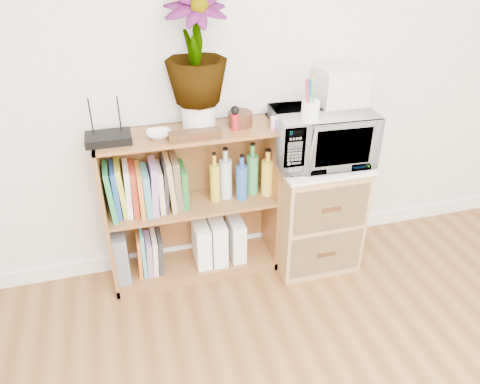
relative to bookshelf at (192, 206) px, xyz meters
name	(u,v)px	position (x,y,z in m)	size (l,w,h in m)	color
skirting_board	(243,241)	(0.35, 0.14, -0.42)	(4.00, 0.02, 0.10)	white
bookshelf	(192,206)	(0.00, 0.00, 0.00)	(1.00, 0.30, 0.95)	brown
wicker_unit	(313,212)	(0.75, -0.08, -0.12)	(0.50, 0.45, 0.70)	#9E7542
microwave	(322,136)	(0.75, -0.08, 0.40)	(0.55, 0.37, 0.30)	white
pen_cup	(310,110)	(0.62, -0.18, 0.60)	(0.10, 0.10, 0.10)	white
small_appliance	(341,86)	(0.89, 0.01, 0.65)	(0.26, 0.22, 0.21)	silver
router	(108,138)	(-0.41, -0.02, 0.50)	(0.23, 0.16, 0.04)	black
white_bowl	(159,134)	(-0.16, -0.03, 0.49)	(0.13, 0.13, 0.03)	white
plant_pot	(199,116)	(0.07, 0.02, 0.55)	(0.18, 0.18, 0.15)	silver
potted_plant	(195,48)	(0.07, 0.02, 0.91)	(0.32, 0.32, 0.57)	#32692A
trinket_box	(195,135)	(0.02, -0.10, 0.50)	(0.28, 0.07, 0.04)	#331E0E
kokeshi_doll	(235,122)	(0.25, -0.04, 0.52)	(0.04, 0.04, 0.09)	#A1131A
wooden_bowl	(240,119)	(0.30, 0.01, 0.51)	(0.13, 0.13, 0.08)	#3A1F10
paint_jars	(279,124)	(0.49, -0.09, 0.50)	(0.11, 0.04, 0.06)	pink
file_box	(120,252)	(-0.45, 0.00, -0.25)	(0.09, 0.25, 0.31)	slate
magazine_holder_left	(201,243)	(0.04, -0.01, -0.27)	(0.09, 0.22, 0.28)	white
magazine_holder_mid	(217,239)	(0.14, -0.01, -0.26)	(0.09, 0.23, 0.29)	white
magazine_holder_right	(236,238)	(0.26, -0.01, -0.27)	(0.08, 0.21, 0.27)	white
cookbooks	(147,187)	(-0.24, 0.00, 0.17)	(0.44, 0.20, 0.31)	#238343
liquor_bottles	(249,173)	(0.35, 0.00, 0.17)	(0.46, 0.07, 0.32)	gold
lower_books	(149,252)	(-0.28, 0.00, -0.28)	(0.16, 0.19, 0.30)	#C96223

